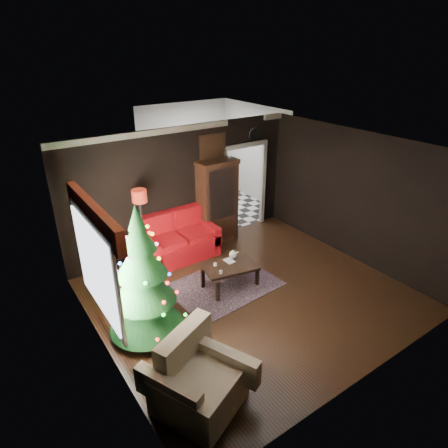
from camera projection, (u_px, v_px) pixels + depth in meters
floor at (251, 295)px, 7.39m from camera, size 5.50×5.50×0.00m
ceiling at (256, 151)px, 6.19m from camera, size 5.50×5.50×0.00m
wall_back at (184, 189)px, 8.65m from camera, size 5.50×0.00×5.50m
wall_front at (375, 300)px, 4.93m from camera, size 5.50×0.00×5.50m
wall_left at (98, 279)px, 5.38m from camera, size 0.00×5.50×5.50m
wall_right at (355, 197)px, 8.20m from camera, size 0.00×5.50×5.50m
doorway at (244, 189)px, 9.67m from camera, size 1.10×0.10×2.10m
left_window at (96, 268)px, 5.53m from camera, size 0.05×1.60×1.40m
valance at (93, 215)px, 5.22m from camera, size 0.12×2.10×0.35m
kitchen_floor at (212, 208)px, 11.23m from camera, size 3.00×3.00×0.00m
kitchen_window at (185, 140)px, 11.59m from camera, size 0.70×0.06×0.70m
rug at (224, 285)px, 7.66m from camera, size 2.16×1.65×0.01m
loveseat at (179, 237)px, 8.49m from camera, size 1.70×0.90×1.00m
curio_cabinet at (217, 203)px, 9.05m from camera, size 0.90×0.45×1.90m
floor_lamp at (143, 234)px, 7.90m from camera, size 0.41×0.41×1.90m
christmas_tree at (143, 279)px, 6.00m from camera, size 1.34×1.34×2.33m
armchair at (199, 379)px, 4.97m from camera, size 1.36×1.36×1.05m
coffee_table at (230, 276)px, 7.55m from camera, size 1.12×0.80×0.46m
teapot at (233, 254)px, 7.68m from camera, size 0.23×0.23×0.17m
cup_a at (215, 264)px, 7.45m from camera, size 0.09×0.09×0.06m
cup_b at (221, 272)px, 7.20m from camera, size 0.08×0.08×0.06m
book at (226, 258)px, 7.52m from camera, size 0.16×0.03×0.22m
wall_clock at (255, 134)px, 9.19m from camera, size 0.32×0.32×0.06m
painting at (212, 147)px, 8.63m from camera, size 0.62×0.05×0.52m
kitchen_counter at (190, 182)px, 11.94m from camera, size 1.80×0.60×0.90m
kitchen_table at (208, 201)px, 10.70m from camera, size 0.70×0.70×0.75m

